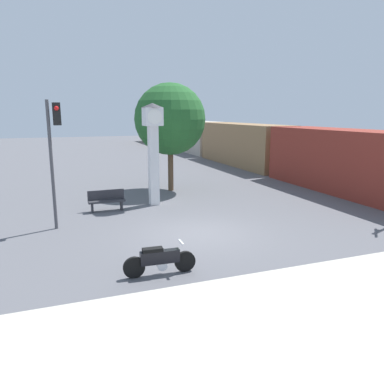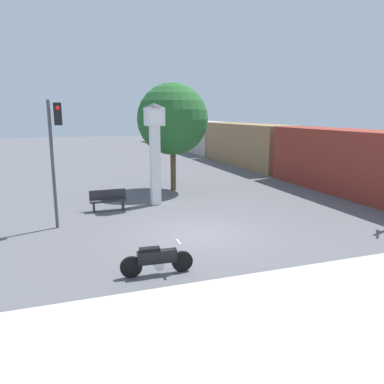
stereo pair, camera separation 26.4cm
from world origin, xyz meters
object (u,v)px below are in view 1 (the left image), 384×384
at_px(freight_train, 214,140).
at_px(bench, 107,200).
at_px(traffic_light, 54,142).
at_px(clock_tower, 153,139).
at_px(street_tree, 170,119).
at_px(motorcycle, 160,260).

bearing_deg(freight_train, bench, -126.29).
distance_m(traffic_light, bench, 3.96).
relative_size(clock_tower, freight_train, 0.10).
distance_m(freight_train, traffic_light, 24.74).
distance_m(clock_tower, street_tree, 3.46).
distance_m(motorcycle, freight_train, 27.98).
height_order(motorcycle, freight_train, freight_train).
bearing_deg(traffic_light, clock_tower, 29.55).
bearing_deg(street_tree, traffic_light, -138.51).
bearing_deg(bench, motorcycle, -86.81).
relative_size(motorcycle, street_tree, 0.34).
xyz_separation_m(clock_tower, street_tree, (1.72, 2.89, 0.84)).
bearing_deg(clock_tower, motorcycle, -103.60).
distance_m(freight_train, street_tree, 17.02).
height_order(freight_train, traffic_light, traffic_light).
xyz_separation_m(motorcycle, clock_tower, (1.88, 7.78, 2.68)).
relative_size(street_tree, bench, 3.68).
height_order(traffic_light, bench, traffic_light).
bearing_deg(motorcycle, freight_train, 66.38).
bearing_deg(motorcycle, bench, 96.21).
bearing_deg(traffic_light, bench, 45.04).
relative_size(motorcycle, freight_train, 0.04).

